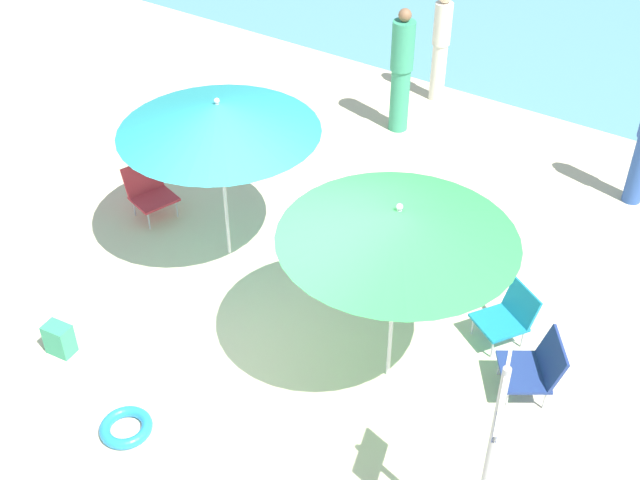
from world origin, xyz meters
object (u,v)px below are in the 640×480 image
object	(u,v)px
beach_chair_b	(508,315)
beach_bag	(59,339)
person_a	(441,44)
warning_sign	(493,438)
umbrella_teal	(218,117)
person_b	(401,71)
beach_chair_c	(536,366)
umbrella_green	(398,224)
beach_chair_d	(149,190)
beach_chair_a	(397,264)
swim_ring	(126,427)

from	to	relation	value
beach_chair_b	beach_bag	xyz separation A→B (m)	(-3.64, -2.71, -0.15)
person_a	warning_sign	size ratio (longest dim) A/B	0.85
umbrella_teal	person_b	xyz separation A→B (m)	(0.17, 3.68, -0.87)
beach_chair_c	person_b	distance (m)	5.23
umbrella_green	beach_chair_b	distance (m)	2.03
beach_chair_b	beach_bag	bearing A→B (deg)	-21.17
person_a	person_b	size ratio (longest dim) A/B	0.95
umbrella_green	beach_chair_d	distance (m)	4.19
beach_chair_b	warning_sign	distance (m)	2.70
beach_chair_a	beach_chair_b	xyz separation A→B (m)	(1.34, -0.08, 0.00)
warning_sign	beach_bag	bearing A→B (deg)	167.52
beach_chair_a	umbrella_teal	bearing A→B (deg)	-119.61
umbrella_teal	beach_chair_a	bearing A→B (deg)	16.39
beach_chair_b	warning_sign	world-z (taller)	warning_sign
umbrella_teal	beach_chair_b	world-z (taller)	umbrella_teal
umbrella_teal	person_b	world-z (taller)	umbrella_teal
person_a	beach_chair_b	bearing A→B (deg)	124.18
beach_chair_d	swim_ring	xyz separation A→B (m)	(2.23, -2.68, -0.29)
beach_chair_a	beach_bag	world-z (taller)	beach_chair_a
person_a	beach_chair_c	bearing A→B (deg)	125.20
beach_chair_b	person_b	xyz separation A→B (m)	(-3.10, 3.20, 0.60)
beach_chair_c	warning_sign	size ratio (longest dim) A/B	0.36
umbrella_teal	beach_chair_d	bearing A→B (deg)	176.17
beach_chair_b	beach_chair_d	xyz separation A→B (m)	(-4.59, -0.40, 0.02)
beach_chair_c	warning_sign	distance (m)	2.11
umbrella_teal	swim_ring	distance (m)	3.25
person_a	beach_bag	distance (m)	7.13
umbrella_green	beach_chair_c	xyz separation A→B (m)	(1.25, 0.59, -1.49)
umbrella_teal	beach_chair_b	distance (m)	3.61
umbrella_green	beach_bag	xyz separation A→B (m)	(-2.90, -1.59, -1.66)
beach_chair_b	beach_bag	distance (m)	4.54
beach_chair_d	beach_chair_a	bearing A→B (deg)	24.71
beach_chair_d	beach_bag	size ratio (longest dim) A/B	1.92
umbrella_teal	beach_chair_a	world-z (taller)	umbrella_teal
beach_chair_a	beach_chair_b	bearing A→B (deg)	40.57
beach_bag	beach_chair_d	bearing A→B (deg)	112.44
person_a	swim_ring	bearing A→B (deg)	94.47
beach_chair_d	warning_sign	xyz separation A→B (m)	(5.36, -1.98, 1.01)
beach_chair_a	person_a	distance (m)	4.65
umbrella_teal	beach_bag	world-z (taller)	umbrella_teal
beach_chair_a	swim_ring	bearing A→B (deg)	-63.84
beach_chair_c	beach_bag	size ratio (longest dim) A/B	2.18
umbrella_teal	warning_sign	xyz separation A→B (m)	(4.03, -1.89, -0.44)
beach_bag	warning_sign	bearing A→B (deg)	4.35
umbrella_green	swim_ring	size ratio (longest dim) A/B	4.38
beach_chair_a	beach_bag	bearing A→B (deg)	-85.43
warning_sign	swim_ring	xyz separation A→B (m)	(-3.13, -0.70, -1.30)
beach_chair_a	beach_chair_c	xyz separation A→B (m)	(1.85, -0.62, 0.02)
beach_chair_c	warning_sign	xyz separation A→B (m)	(0.26, -1.84, 1.01)
beach_chair_a	beach_chair_b	world-z (taller)	beach_chair_b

